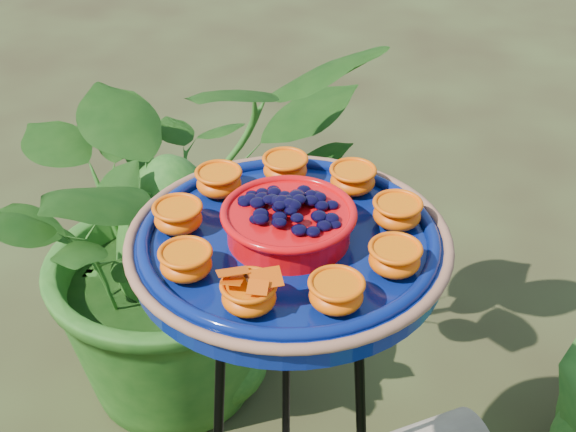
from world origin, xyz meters
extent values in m
torus|color=black|center=(0.01, 0.10, 0.85)|extent=(0.32, 0.32, 0.02)
cylinder|color=black|center=(-0.04, 0.23, 0.43)|extent=(0.04, 0.08, 0.85)
cylinder|color=#07175A|center=(0.01, 0.10, 0.88)|extent=(0.55, 0.55, 0.04)
torus|color=#9F6348|center=(0.01, 0.10, 0.90)|extent=(0.46, 0.46, 0.02)
torus|color=#07175A|center=(0.01, 0.10, 0.91)|extent=(0.42, 0.42, 0.02)
cylinder|color=red|center=(0.01, 0.10, 0.92)|extent=(0.22, 0.22, 0.04)
torus|color=red|center=(0.01, 0.10, 0.95)|extent=(0.19, 0.19, 0.01)
ellipsoid|color=black|center=(0.01, 0.10, 0.95)|extent=(0.15, 0.15, 0.03)
ellipsoid|color=#F55A02|center=(0.14, 0.18, 0.92)|extent=(0.07, 0.07, 0.03)
cylinder|color=orange|center=(0.14, 0.18, 0.94)|extent=(0.06, 0.06, 0.01)
ellipsoid|color=#F55A02|center=(0.06, 0.25, 0.92)|extent=(0.07, 0.07, 0.03)
cylinder|color=orange|center=(0.06, 0.25, 0.94)|extent=(0.06, 0.06, 0.01)
ellipsoid|color=#F55A02|center=(-0.05, 0.25, 0.92)|extent=(0.07, 0.07, 0.03)
cylinder|color=orange|center=(-0.05, 0.25, 0.94)|extent=(0.06, 0.06, 0.01)
ellipsoid|color=#F55A02|center=(-0.13, 0.18, 0.92)|extent=(0.07, 0.07, 0.03)
cylinder|color=orange|center=(-0.13, 0.18, 0.94)|extent=(0.06, 0.06, 0.01)
ellipsoid|color=#F55A02|center=(-0.15, 0.08, 0.92)|extent=(0.07, 0.07, 0.03)
cylinder|color=orange|center=(-0.15, 0.08, 0.94)|extent=(0.06, 0.06, 0.01)
ellipsoid|color=#F55A02|center=(-0.10, -0.02, 0.92)|extent=(0.07, 0.07, 0.03)
cylinder|color=orange|center=(-0.10, -0.02, 0.94)|extent=(0.06, 0.06, 0.01)
ellipsoid|color=#F55A02|center=(0.00, -0.06, 0.92)|extent=(0.07, 0.07, 0.03)
cylinder|color=orange|center=(0.00, -0.06, 0.94)|extent=(0.06, 0.06, 0.01)
ellipsoid|color=#F55A02|center=(0.10, -0.02, 0.92)|extent=(0.07, 0.07, 0.03)
cylinder|color=orange|center=(0.10, -0.02, 0.94)|extent=(0.06, 0.06, 0.01)
ellipsoid|color=#F55A02|center=(0.16, 0.07, 0.92)|extent=(0.07, 0.07, 0.03)
cylinder|color=orange|center=(0.16, 0.07, 0.94)|extent=(0.06, 0.06, 0.01)
cylinder|color=black|center=(0.00, -0.06, 0.95)|extent=(0.02, 0.02, 0.00)
cube|color=#F35104|center=(-0.02, -0.05, 0.95)|extent=(0.05, 0.04, 0.01)
cube|color=#F35104|center=(0.02, -0.05, 0.95)|extent=(0.05, 0.04, 0.01)
imported|color=#1E5216|center=(-0.44, 0.63, 0.48)|extent=(1.14, 1.15, 0.97)
camera|label=1|loc=(0.27, -0.77, 1.55)|focal=50.00mm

